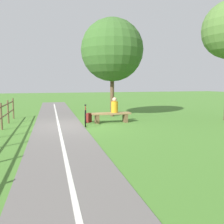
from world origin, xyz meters
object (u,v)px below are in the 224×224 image
bench (111,116)px  tree_far_left (112,50)px  bicycle (85,116)px  backpack (88,118)px  person_seated (115,106)px

bench → tree_far_left: (-0.75, -2.19, 3.39)m
bicycle → tree_far_left: tree_far_left is taller
bench → backpack: 1.12m
bench → backpack: bearing=-18.9°
person_seated → bicycle: (1.47, 0.24, -0.41)m
bicycle → backpack: size_ratio=3.88×
bench → bicycle: size_ratio=1.09×
bench → bicycle: bicycle is taller
bicycle → backpack: 0.74m
bicycle → tree_far_left: size_ratio=0.32×
bicycle → backpack: bearing=170.2°
backpack → tree_far_left: (-1.79, -1.76, 3.51)m
person_seated → backpack: size_ratio=1.64×
person_seated → backpack: (1.20, -0.43, -0.58)m
person_seated → bicycle: size_ratio=0.42×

